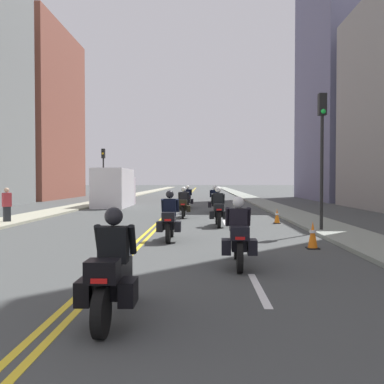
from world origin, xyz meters
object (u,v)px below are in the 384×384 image
traffic_light_near (322,138)px  traffic_light_far (103,166)px  motorcycle_1 (238,238)px  parked_truck (115,189)px  motorcycle_3 (218,211)px  motorcycle_5 (214,202)px  motorcycle_4 (183,205)px  motorcycle_6 (188,199)px  traffic_cone_2 (313,235)px  pedestrian_2 (7,205)px  motorcycle_2 (170,220)px  traffic_cone_1 (277,216)px  motorcycle_0 (112,275)px

traffic_light_near → traffic_light_far: 23.42m
motorcycle_1 → parked_truck: 23.27m
motorcycle_3 → motorcycle_5: 7.73m
motorcycle_4 → motorcycle_6: motorcycle_4 is taller
motorcycle_4 → traffic_light_near: size_ratio=0.42×
traffic_cone_2 → pedestrian_2: 13.52m
motorcycle_2 → traffic_light_far: 23.18m
motorcycle_2 → motorcycle_5: 12.14m
motorcycle_1 → traffic_light_far: size_ratio=0.48×
motorcycle_6 → parked_truck: 5.78m
traffic_cone_2 → motorcycle_3: bearing=113.1°
traffic_cone_2 → pedestrian_2: pedestrian_2 is taller
motorcycle_4 → traffic_light_near: traffic_light_near is taller
motorcycle_3 → parked_truck: parked_truck is taller
motorcycle_3 → pedestrian_2: 9.37m
motorcycle_5 → traffic_cone_2: size_ratio=2.84×
motorcycle_5 → traffic_cone_1: bearing=-66.4°
motorcycle_0 → traffic_light_far: bearing=103.3°
motorcycle_2 → traffic_light_near: traffic_light_near is taller
motorcycle_6 → traffic_light_far: size_ratio=0.49×
motorcycle_4 → motorcycle_6: size_ratio=0.96×
motorcycle_1 → motorcycle_5: bearing=92.4°
motorcycle_4 → parked_truck: bearing=120.4°
motorcycle_5 → traffic_light_near: size_ratio=0.43×
parked_truck → traffic_light_far: bearing=114.7°
traffic_cone_1 → pedestrian_2: bearing=-177.3°
motorcycle_5 → parked_truck: 9.38m
traffic_cone_2 → traffic_light_near: size_ratio=0.15×
motorcycle_6 → motorcycle_1: bearing=-87.4°
motorcycle_0 → parked_truck: (-5.31, 25.81, 0.64)m
motorcycle_2 → motorcycle_3: (1.71, 4.28, 0.01)m
motorcycle_2 → motorcycle_5: size_ratio=0.98×
motorcycle_1 → traffic_light_near: size_ratio=0.43×
motorcycle_0 → traffic_light_near: traffic_light_near is taller
motorcycle_2 → motorcycle_3: motorcycle_3 is taller
traffic_cone_1 → traffic_light_far: (-11.68, 16.29, 2.84)m
traffic_cone_1 → traffic_light_far: bearing=125.6°
motorcycle_3 → motorcycle_4: (-1.66, 4.15, 0.00)m
motorcycle_1 → pedestrian_2: (-9.51, 9.12, 0.18)m
motorcycle_1 → motorcycle_4: bearing=100.2°
motorcycle_0 → motorcycle_1: (2.05, 3.75, 0.02)m
motorcycle_1 → motorcycle_3: size_ratio=1.02×
motorcycle_6 → pedestrian_2: (-7.63, -11.20, 0.19)m
motorcycle_3 → motorcycle_6: size_ratio=0.97×
motorcycle_4 → parked_truck: 11.02m
motorcycle_1 → traffic_light_near: (3.59, 6.35, 2.86)m
motorcycle_3 → traffic_cone_1: 3.00m
motorcycle_6 → traffic_cone_2: bearing=-79.3°
motorcycle_3 → motorcycle_4: 4.47m
motorcycle_1 → motorcycle_2: bearing=116.4°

